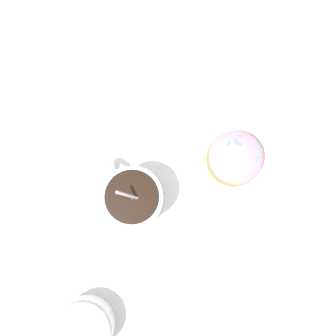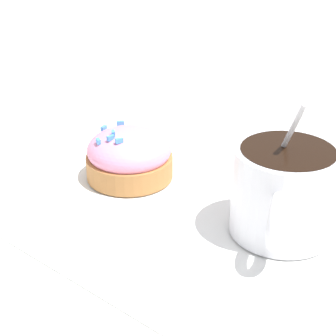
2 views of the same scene
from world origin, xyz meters
name	(u,v)px [view 1 (image 1 of 2)]	position (x,y,z in m)	size (l,w,h in m)	color
ground_plane	(182,174)	(0.00, 0.00, 0.00)	(3.00, 3.00, 0.00)	silver
paper_napkin	(182,174)	(0.00, 0.00, 0.00)	(0.31, 0.28, 0.00)	white
coffee_cup	(133,197)	(-0.08, -0.01, 0.04)	(0.08, 0.11, 0.11)	white
frosted_pastry	(235,158)	(0.08, -0.01, 0.02)	(0.08, 0.08, 0.05)	#B2753D
sugar_bowl	(84,329)	(-0.21, -0.15, 0.03)	(0.08, 0.08, 0.06)	white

